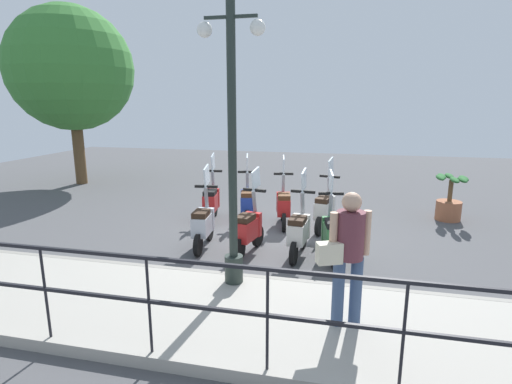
{
  "coord_description": "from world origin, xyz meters",
  "views": [
    {
      "loc": [
        -7.57,
        -1.27,
        2.71
      ],
      "look_at": [
        0.2,
        0.5,
        0.9
      ],
      "focal_mm": 28.0,
      "sensor_mm": 36.0,
      "label": 1
    }
  ],
  "objects_px": {
    "potted_palm": "(449,201)",
    "scooter_near_3": "(203,223)",
    "scooter_far_0": "(325,208)",
    "scooter_far_1": "(283,205)",
    "scooter_near_1": "(299,230)",
    "scooter_far_2": "(247,202)",
    "scooter_far_3": "(211,201)",
    "pedestrian_with_bag": "(348,249)",
    "lamp_post_near": "(232,163)",
    "scooter_near_0": "(332,234)",
    "tree_large": "(71,69)",
    "scooter_near_2": "(248,228)"
  },
  "relations": [
    {
      "from": "tree_large",
      "to": "scooter_near_1",
      "type": "height_order",
      "value": "tree_large"
    },
    {
      "from": "scooter_far_0",
      "to": "scooter_far_1",
      "type": "relative_size",
      "value": 1.0
    },
    {
      "from": "scooter_far_1",
      "to": "tree_large",
      "type": "bearing_deg",
      "value": 56.02
    },
    {
      "from": "scooter_far_0",
      "to": "scooter_far_3",
      "type": "relative_size",
      "value": 1.0
    },
    {
      "from": "scooter_near_3",
      "to": "scooter_far_3",
      "type": "distance_m",
      "value": 1.74
    },
    {
      "from": "pedestrian_with_bag",
      "to": "scooter_far_2",
      "type": "height_order",
      "value": "pedestrian_with_bag"
    },
    {
      "from": "pedestrian_with_bag",
      "to": "scooter_near_2",
      "type": "xyz_separation_m",
      "value": [
        2.28,
        1.73,
        -0.6
      ]
    },
    {
      "from": "lamp_post_near",
      "to": "scooter_far_0",
      "type": "height_order",
      "value": "lamp_post_near"
    },
    {
      "from": "pedestrian_with_bag",
      "to": "scooter_near_0",
      "type": "xyz_separation_m",
      "value": [
        2.31,
        0.25,
        -0.6
      ]
    },
    {
      "from": "scooter_near_3",
      "to": "scooter_far_2",
      "type": "relative_size",
      "value": 1.0
    },
    {
      "from": "scooter_far_0",
      "to": "scooter_near_1",
      "type": "bearing_deg",
      "value": 179.99
    },
    {
      "from": "scooter_near_0",
      "to": "scooter_near_2",
      "type": "xyz_separation_m",
      "value": [
        -0.03,
        1.48,
        0.0
      ]
    },
    {
      "from": "scooter_near_2",
      "to": "scooter_near_3",
      "type": "bearing_deg",
      "value": 94.89
    },
    {
      "from": "potted_palm",
      "to": "scooter_far_2",
      "type": "bearing_deg",
      "value": 105.35
    },
    {
      "from": "pedestrian_with_bag",
      "to": "scooter_far_0",
      "type": "bearing_deg",
      "value": -17.3
    },
    {
      "from": "scooter_far_1",
      "to": "scooter_far_3",
      "type": "xyz_separation_m",
      "value": [
        0.0,
        1.68,
        0.0
      ]
    },
    {
      "from": "potted_palm",
      "to": "scooter_near_0",
      "type": "relative_size",
      "value": 0.69
    },
    {
      "from": "scooter_far_1",
      "to": "scooter_near_1",
      "type": "bearing_deg",
      "value": -173.06
    },
    {
      "from": "scooter_near_1",
      "to": "scooter_far_1",
      "type": "distance_m",
      "value": 1.8
    },
    {
      "from": "lamp_post_near",
      "to": "scooter_far_3",
      "type": "distance_m",
      "value": 3.86
    },
    {
      "from": "potted_palm",
      "to": "scooter_near_3",
      "type": "relative_size",
      "value": 0.69
    },
    {
      "from": "scooter_near_0",
      "to": "scooter_near_2",
      "type": "distance_m",
      "value": 1.48
    },
    {
      "from": "potted_palm",
      "to": "lamp_post_near",
      "type": "bearing_deg",
      "value": 139.68
    },
    {
      "from": "scooter_near_0",
      "to": "scooter_far_3",
      "type": "bearing_deg",
      "value": 47.04
    },
    {
      "from": "potted_palm",
      "to": "scooter_near_1",
      "type": "bearing_deg",
      "value": 133.89
    },
    {
      "from": "tree_large",
      "to": "scooter_near_1",
      "type": "distance_m",
      "value": 9.86
    },
    {
      "from": "scooter_far_2",
      "to": "scooter_far_3",
      "type": "bearing_deg",
      "value": 81.41
    },
    {
      "from": "scooter_near_2",
      "to": "scooter_far_3",
      "type": "relative_size",
      "value": 1.0
    },
    {
      "from": "potted_palm",
      "to": "scooter_far_2",
      "type": "relative_size",
      "value": 0.69
    },
    {
      "from": "scooter_far_1",
      "to": "scooter_far_2",
      "type": "distance_m",
      "value": 0.84
    },
    {
      "from": "tree_large",
      "to": "scooter_far_1",
      "type": "bearing_deg",
      "value": -113.11
    },
    {
      "from": "tree_large",
      "to": "scooter_near_3",
      "type": "bearing_deg",
      "value": -128.24
    },
    {
      "from": "scooter_near_1",
      "to": "scooter_far_3",
      "type": "distance_m",
      "value": 2.81
    },
    {
      "from": "lamp_post_near",
      "to": "scooter_near_1",
      "type": "height_order",
      "value": "lamp_post_near"
    },
    {
      "from": "scooter_near_0",
      "to": "scooter_far_2",
      "type": "distance_m",
      "value": 2.68
    },
    {
      "from": "pedestrian_with_bag",
      "to": "scooter_far_2",
      "type": "distance_m",
      "value": 4.73
    },
    {
      "from": "tree_large",
      "to": "scooter_far_3",
      "type": "bearing_deg",
      "value": -118.89
    },
    {
      "from": "lamp_post_near",
      "to": "scooter_near_3",
      "type": "height_order",
      "value": "lamp_post_near"
    },
    {
      "from": "scooter_near_3",
      "to": "scooter_near_1",
      "type": "bearing_deg",
      "value": -96.05
    },
    {
      "from": "tree_large",
      "to": "scooter_near_3",
      "type": "xyz_separation_m",
      "value": [
        -4.84,
        -6.14,
        -3.23
      ]
    },
    {
      "from": "scooter_far_3",
      "to": "lamp_post_near",
      "type": "bearing_deg",
      "value": -164.67
    },
    {
      "from": "lamp_post_near",
      "to": "scooter_near_0",
      "type": "height_order",
      "value": "lamp_post_near"
    },
    {
      "from": "lamp_post_near",
      "to": "tree_large",
      "type": "relative_size",
      "value": 0.7
    },
    {
      "from": "scooter_near_0",
      "to": "scooter_near_2",
      "type": "height_order",
      "value": "same"
    },
    {
      "from": "scooter_far_1",
      "to": "scooter_near_0",
      "type": "bearing_deg",
      "value": -158.22
    },
    {
      "from": "scooter_near_0",
      "to": "scooter_near_1",
      "type": "distance_m",
      "value": 0.58
    },
    {
      "from": "potted_palm",
      "to": "scooter_near_3",
      "type": "distance_m",
      "value": 5.78
    },
    {
      "from": "scooter_near_1",
      "to": "scooter_far_1",
      "type": "bearing_deg",
      "value": 22.81
    },
    {
      "from": "scooter_near_3",
      "to": "scooter_far_1",
      "type": "distance_m",
      "value": 2.1
    },
    {
      "from": "pedestrian_with_bag",
      "to": "potted_palm",
      "type": "distance_m",
      "value": 5.89
    }
  ]
}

